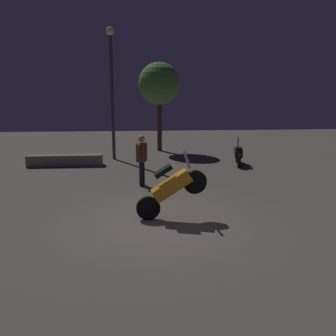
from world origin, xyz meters
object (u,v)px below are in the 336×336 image
object	(u,v)px
motorcycle_black_parked_left	(238,154)
motorcycle_orange_foreground	(171,188)
person_rider_beside	(142,156)
streetlamp_near	(112,79)

from	to	relation	value
motorcycle_black_parked_left	motorcycle_orange_foreground	bearing A→B (deg)	163.15
person_rider_beside	streetlamp_near	distance (m)	5.47
motorcycle_orange_foreground	person_rider_beside	size ratio (longest dim) A/B	1.03
motorcycle_orange_foreground	streetlamp_near	xyz separation A→B (m)	(-1.85, 7.73, 2.76)
motorcycle_orange_foreground	motorcycle_black_parked_left	distance (m)	6.88
motorcycle_black_parked_left	streetlamp_near	distance (m)	6.25
motorcycle_black_parked_left	person_rider_beside	size ratio (longest dim) A/B	1.02
person_rider_beside	motorcycle_black_parked_left	bearing A→B (deg)	-122.34
motorcycle_orange_foreground	streetlamp_near	bearing A→B (deg)	99.01
motorcycle_black_parked_left	person_rider_beside	xyz separation A→B (m)	(-3.98, -2.98, 0.52)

